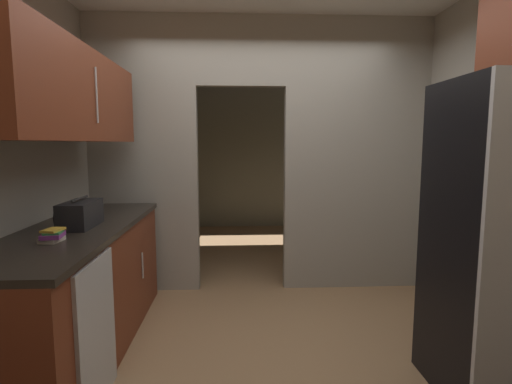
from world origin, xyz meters
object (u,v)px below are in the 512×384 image
Objects in this scene: dishwasher at (97,334)px; boombox at (80,214)px; refrigerator at (505,242)px; book_stack at (53,236)px.

boombox is at bearing 115.84° from dishwasher.
dishwasher is at bearing -64.16° from boombox.
refrigerator is 2.72m from boombox.
boombox reaches higher than book_stack.
refrigerator is at bearing -4.09° from book_stack.
dishwasher is at bearing -179.90° from refrigerator.
refrigerator reaches higher than boombox.
boombox is 0.43m from book_stack.
refrigerator is 2.65m from book_stack.
refrigerator is 2.40m from dishwasher.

